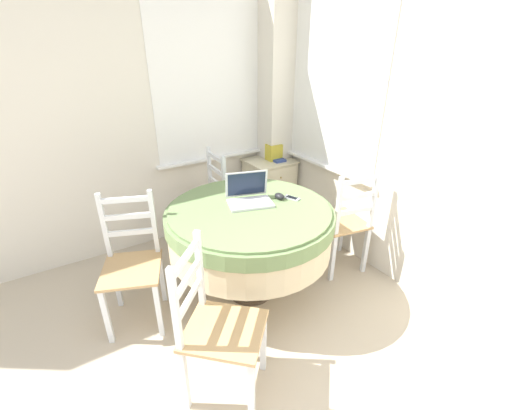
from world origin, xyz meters
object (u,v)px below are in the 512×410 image
(dining_chair_near_right_window, at_px, (343,223))
(corner_cabinet, at_px, (269,190))
(laptop, at_px, (249,196))
(storage_box, at_px, (274,152))
(computer_mouse, at_px, (279,196))
(dining_chair_near_back_window, at_px, (205,203))
(cell_phone, at_px, (292,198))
(book_on_cabinet, at_px, (276,159))
(round_dining_table, at_px, (250,226))
(dining_chair_left_flank, at_px, (132,264))
(dining_chair_camera_near, at_px, (216,328))

(dining_chair_near_right_window, height_order, corner_cabinet, dining_chair_near_right_window)
(laptop, xyz_separation_m, storage_box, (0.85, 0.89, -0.03))
(laptop, xyz_separation_m, dining_chair_near_right_window, (0.80, -0.22, -0.36))
(computer_mouse, relative_size, dining_chair_near_back_window, 0.10)
(dining_chair_near_right_window, bearing_deg, dining_chair_near_back_window, 129.67)
(cell_phone, bearing_deg, corner_cabinet, 63.92)
(computer_mouse, distance_m, book_on_cabinet, 1.14)
(dining_chair_near_back_window, relative_size, dining_chair_near_right_window, 1.00)
(corner_cabinet, bearing_deg, storage_box, -5.75)
(round_dining_table, height_order, storage_box, storage_box)
(round_dining_table, xyz_separation_m, dining_chair_left_flank, (-0.83, 0.22, -0.16))
(book_on_cabinet, bearing_deg, round_dining_table, -133.90)
(cell_phone, bearing_deg, dining_chair_near_back_window, 110.29)
(dining_chair_near_back_window, bearing_deg, dining_chair_near_right_window, -50.33)
(dining_chair_left_flank, bearing_deg, book_on_cabinet, 22.76)
(dining_chair_near_back_window, bearing_deg, book_on_cabinet, 5.51)
(round_dining_table, xyz_separation_m, dining_chair_near_right_window, (0.85, -0.14, -0.16))
(computer_mouse, relative_size, cell_phone, 0.70)
(dining_chair_camera_near, bearing_deg, computer_mouse, 35.83)
(laptop, bearing_deg, book_on_cabinet, 44.99)
(dining_chair_near_back_window, bearing_deg, dining_chair_left_flank, -142.83)
(round_dining_table, relative_size, dining_chair_near_right_window, 1.31)
(round_dining_table, bearing_deg, storage_box, 47.24)
(computer_mouse, bearing_deg, dining_chair_left_flank, 168.99)
(computer_mouse, height_order, dining_chair_left_flank, dining_chair_left_flank)
(cell_phone, distance_m, dining_chair_near_back_window, 1.01)
(cell_phone, height_order, storage_box, storage_box)
(computer_mouse, height_order, book_on_cabinet, computer_mouse)
(dining_chair_near_back_window, relative_size, book_on_cabinet, 4.41)
(dining_chair_camera_near, xyz_separation_m, dining_chair_left_flank, (-0.23, 0.84, 0.00))
(dining_chair_camera_near, xyz_separation_m, corner_cabinet, (1.45, 1.59, -0.10))
(round_dining_table, distance_m, dining_chair_near_right_window, 0.87)
(dining_chair_near_back_window, height_order, corner_cabinet, dining_chair_near_back_window)
(laptop, distance_m, computer_mouse, 0.24)
(round_dining_table, distance_m, book_on_cabinet, 1.32)
(computer_mouse, xyz_separation_m, storage_box, (0.63, 0.97, -0.00))
(laptop, bearing_deg, round_dining_table, -118.99)
(computer_mouse, height_order, dining_chair_near_right_window, dining_chair_near_right_window)
(dining_chair_left_flank, xyz_separation_m, corner_cabinet, (1.68, 0.76, -0.10))
(corner_cabinet, bearing_deg, dining_chair_camera_near, -132.20)
(computer_mouse, bearing_deg, dining_chair_near_right_window, -13.66)
(round_dining_table, xyz_separation_m, storage_box, (0.90, 0.97, 0.17))
(round_dining_table, bearing_deg, dining_chair_camera_near, -133.85)
(laptop, distance_m, dining_chair_camera_near, 1.01)
(cell_phone, bearing_deg, computer_mouse, 152.72)
(dining_chair_near_right_window, distance_m, corner_cabinet, 1.12)
(dining_chair_near_back_window, distance_m, storage_box, 0.94)
(dining_chair_camera_near, relative_size, storage_box, 5.64)
(dining_chair_left_flank, bearing_deg, computer_mouse, -11.01)
(round_dining_table, height_order, dining_chair_left_flank, dining_chair_left_flank)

